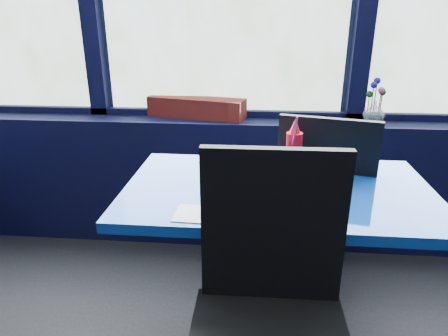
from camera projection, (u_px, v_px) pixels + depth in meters
window_sill at (223, 181)px, 2.53m from camera, size 5.00×0.26×0.80m
near_table at (276, 227)px, 1.63m from camera, size 1.20×0.70×0.75m
chair_near_front at (271, 304)px, 1.17m from camera, size 0.47×0.47×1.03m
chair_near_back at (312, 197)px, 1.91m from camera, size 0.54×0.54×0.98m
planter_box at (196, 107)px, 2.41m from camera, size 0.61×0.28×0.12m
flower_vase at (374, 110)px, 2.27m from camera, size 0.16×0.16×0.26m
food_basket at (249, 201)px, 1.37m from camera, size 0.31×0.31×0.09m
ketchup_bottle at (294, 151)px, 1.64m from camera, size 0.07×0.07×0.25m
soda_cup at (290, 164)px, 1.62m from camera, size 0.08×0.08×0.27m
napkin at (194, 214)px, 1.35m from camera, size 0.13×0.13×0.00m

